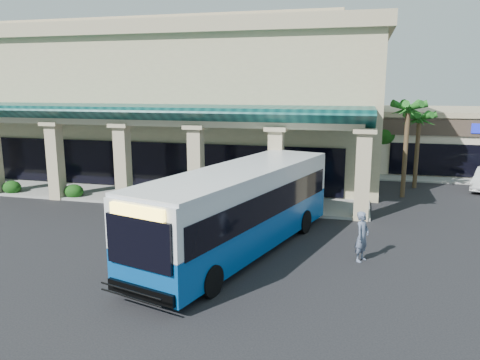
% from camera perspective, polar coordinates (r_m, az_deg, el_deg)
% --- Properties ---
extents(ground, '(110.00, 110.00, 0.00)m').
position_cam_1_polar(ground, '(21.03, -2.34, -7.52)').
color(ground, black).
extents(main_building, '(30.80, 14.80, 11.35)m').
position_cam_1_polar(main_building, '(37.66, -7.09, 9.61)').
color(main_building, tan).
rests_on(main_building, ground).
extents(arcade, '(30.00, 6.20, 5.70)m').
position_cam_1_polar(arcade, '(29.55, -13.51, 3.39)').
color(arcade, '#093837').
rests_on(arcade, ground).
extents(palm_0, '(2.40, 2.40, 6.60)m').
position_cam_1_polar(palm_0, '(30.35, 19.57, 4.11)').
color(palm_0, '#1A5A18').
rests_on(palm_0, ground).
extents(palm_1, '(2.40, 2.40, 5.80)m').
position_cam_1_polar(palm_1, '(33.46, 20.81, 3.96)').
color(palm_1, '#1A5A18').
rests_on(palm_1, ground).
extents(broadleaf_tree, '(2.60, 2.60, 4.81)m').
position_cam_1_polar(broadleaf_tree, '(38.31, 17.01, 4.32)').
color(broadleaf_tree, '#123C0D').
rests_on(broadleaf_tree, ground).
extents(transit_bus, '(6.28, 12.99, 3.54)m').
position_cam_1_polar(transit_bus, '(19.29, 0.00, -3.77)').
color(transit_bus, '#084999').
rests_on(transit_bus, ground).
extents(pedestrian, '(0.76, 0.87, 2.01)m').
position_cam_1_polar(pedestrian, '(19.12, 14.66, -6.67)').
color(pedestrian, slate).
rests_on(pedestrian, ground).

